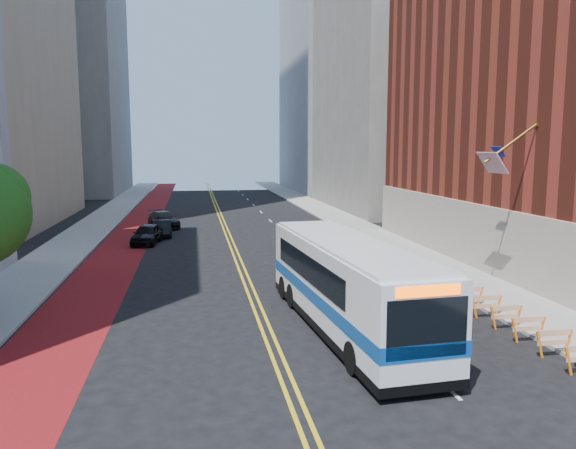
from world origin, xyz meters
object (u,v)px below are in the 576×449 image
(transit_bus, at_px, (346,283))
(car_c, at_px, (164,220))
(car_a, at_px, (147,234))
(car_b, at_px, (162,229))

(transit_bus, xyz_separation_m, car_c, (-8.78, 31.15, -1.17))
(car_a, distance_m, car_b, 3.64)
(car_a, bearing_deg, car_c, 94.06)
(car_c, bearing_deg, car_b, -105.83)
(car_a, bearing_deg, transit_bus, -57.38)
(transit_bus, bearing_deg, car_a, 108.80)
(car_c, bearing_deg, car_a, -112.80)
(car_b, relative_size, car_c, 0.79)
(transit_bus, height_order, car_c, transit_bus)
(transit_bus, xyz_separation_m, car_a, (-9.60, 22.38, -1.15))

